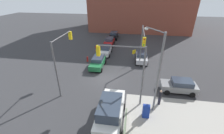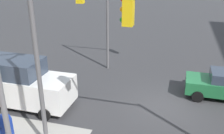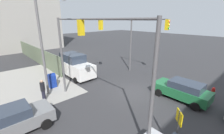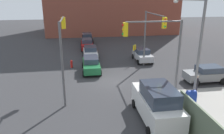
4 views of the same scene
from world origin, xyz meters
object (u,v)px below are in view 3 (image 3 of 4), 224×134
traffic_signal_nw_corner (116,54)px  van_white_delivery (75,65)px  pedestrian_crossing (43,90)px  fire_hydrant (213,92)px  sedan_green (182,90)px  traffic_signal_ne_corner (79,40)px  mailbox_blue (52,80)px  sedan_gray (13,120)px  traffic_signal_se_corner (144,36)px  street_lamp_corner (45,41)px

traffic_signal_nw_corner → van_white_delivery: traffic_signal_nw_corner is taller
pedestrian_crossing → traffic_signal_nw_corner: bearing=154.8°
fire_hydrant → sedan_green: 2.80m
traffic_signal_ne_corner → sedan_green: bearing=-148.9°
mailbox_blue → sedan_gray: size_ratio=0.35×
fire_hydrant → traffic_signal_nw_corner: bearing=72.2°
fire_hydrant → sedan_green: (1.67, 2.22, 0.36)m
sedan_gray → sedan_green: same height
traffic_signal_se_corner → fire_hydrant: (-7.64, 0.30, -4.11)m
traffic_signal_nw_corner → traffic_signal_ne_corner: bearing=-14.7°
traffic_signal_se_corner → street_lamp_corner: bearing=77.4°
traffic_signal_ne_corner → pedestrian_crossing: (-0.30, 3.75, -3.63)m
traffic_signal_se_corner → street_lamp_corner: (2.25, 10.09, 0.10)m
mailbox_blue → pedestrian_crossing: size_ratio=0.79×
traffic_signal_se_corner → traffic_signal_nw_corner: bearing=118.3°
sedan_gray → street_lamp_corner: bearing=-45.9°
mailbox_blue → pedestrian_crossing: pedestrian_crossing is taller
traffic_signal_ne_corner → van_white_delivery: (2.96, -0.95, -3.30)m
traffic_signal_ne_corner → pedestrian_crossing: size_ratio=3.59×
traffic_signal_ne_corner → fire_hydrant: 12.46m
traffic_signal_se_corner → sedan_gray: bearing=94.7°
traffic_signal_se_corner → van_white_delivery: bearing=52.6°
traffic_signal_ne_corner → sedan_green: traffic_signal_ne_corner is taller
traffic_signal_nw_corner → sedan_gray: bearing=50.6°
fire_hydrant → pedestrian_crossing: pedestrian_crossing is taller
sedan_gray → van_white_delivery: van_white_delivery is taller
fire_hydrant → pedestrian_crossing: 14.12m
van_white_delivery → pedestrian_crossing: (-3.26, 4.70, -0.33)m
fire_hydrant → van_white_delivery: van_white_delivery is taller
traffic_signal_nw_corner → sedan_gray: traffic_signal_nw_corner is taller
sedan_gray → mailbox_blue: bearing=-41.0°
traffic_signal_se_corner → sedan_green: 7.49m
van_white_delivery → traffic_signal_ne_corner: bearing=162.3°
traffic_signal_se_corner → sedan_gray: size_ratio=1.60×
traffic_signal_nw_corner → mailbox_blue: size_ratio=4.55×
traffic_signal_nw_corner → traffic_signal_se_corner: 10.22m
mailbox_blue → sedan_gray: bearing=139.0°
sedan_green → fire_hydrant: bearing=-127.0°
street_lamp_corner → fire_hydrant: (-9.89, -9.79, -4.22)m
traffic_signal_nw_corner → traffic_signal_se_corner: (4.84, -9.00, -0.06)m
sedan_green → pedestrian_crossing: size_ratio=2.41×
mailbox_blue → sedan_green: size_ratio=0.33×
sedan_green → van_white_delivery: (10.80, 3.78, 0.44)m
mailbox_blue → street_lamp_corner: bearing=155.6°
sedan_gray → sedan_green: 12.07m
street_lamp_corner → fire_hydrant: 14.55m
mailbox_blue → sedan_gray: sedan_gray is taller
street_lamp_corner → mailbox_blue: 4.19m
sedan_green → pedestrian_crossing: pedestrian_crossing is taller
pedestrian_crossing → mailbox_blue: bearing=-79.5°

